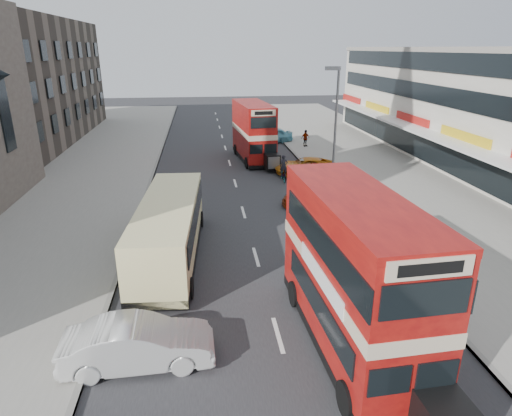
{
  "coord_description": "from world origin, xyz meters",
  "views": [
    {
      "loc": [
        -2.33,
        -10.42,
        9.24
      ],
      "look_at": [
        -0.19,
        6.45,
        3.02
      ],
      "focal_mm": 30.86,
      "sensor_mm": 36.0,
      "label": 1
    }
  ],
  "objects_px": {
    "bus_main": "(354,273)",
    "car_right_c": "(271,135)",
    "car_right_a": "(315,197)",
    "street_lamp": "(335,119)",
    "pedestrian_far": "(305,138)",
    "car_left_front": "(138,344)",
    "cyclist": "(284,172)",
    "pedestrian_near": "(375,201)",
    "bus_second": "(253,132)",
    "coach": "(169,227)",
    "car_right_b": "(306,166)"
  },
  "relations": [
    {
      "from": "car_right_c",
      "to": "coach",
      "type": "bearing_deg",
      "value": -25.88
    },
    {
      "from": "bus_main",
      "to": "car_left_front",
      "type": "bearing_deg",
      "value": -1.08
    },
    {
      "from": "bus_main",
      "to": "car_right_b",
      "type": "xyz_separation_m",
      "value": [
        3.32,
        20.32,
        -1.96
      ]
    },
    {
      "from": "coach",
      "to": "car_right_b",
      "type": "height_order",
      "value": "coach"
    },
    {
      "from": "car_left_front",
      "to": "pedestrian_near",
      "type": "height_order",
      "value": "pedestrian_near"
    },
    {
      "from": "car_right_b",
      "to": "car_right_c",
      "type": "distance_m",
      "value": 12.32
    },
    {
      "from": "bus_second",
      "to": "car_right_a",
      "type": "height_order",
      "value": "bus_second"
    },
    {
      "from": "coach",
      "to": "bus_main",
      "type": "bearing_deg",
      "value": -45.58
    },
    {
      "from": "car_right_a",
      "to": "car_right_b",
      "type": "bearing_deg",
      "value": 166.72
    },
    {
      "from": "bus_second",
      "to": "bus_main",
      "type": "bearing_deg",
      "value": 84.76
    },
    {
      "from": "street_lamp",
      "to": "car_right_a",
      "type": "bearing_deg",
      "value": -121.07
    },
    {
      "from": "bus_main",
      "to": "car_right_a",
      "type": "height_order",
      "value": "bus_main"
    },
    {
      "from": "bus_second",
      "to": "cyclist",
      "type": "relative_size",
      "value": 4.45
    },
    {
      "from": "pedestrian_near",
      "to": "car_right_c",
      "type": "bearing_deg",
      "value": -84.81
    },
    {
      "from": "car_left_front",
      "to": "cyclist",
      "type": "bearing_deg",
      "value": -24.53
    },
    {
      "from": "pedestrian_far",
      "to": "cyclist",
      "type": "height_order",
      "value": "cyclist"
    },
    {
      "from": "car_right_a",
      "to": "cyclist",
      "type": "distance_m",
      "value": 5.6
    },
    {
      "from": "street_lamp",
      "to": "car_right_c",
      "type": "distance_m",
      "value": 16.52
    },
    {
      "from": "car_right_b",
      "to": "cyclist",
      "type": "xyz_separation_m",
      "value": [
        -2.0,
        -1.5,
        -0.0
      ]
    },
    {
      "from": "street_lamp",
      "to": "bus_main",
      "type": "distance_m",
      "value": 17.36
    },
    {
      "from": "bus_main",
      "to": "pedestrian_near",
      "type": "xyz_separation_m",
      "value": [
        5.15,
        11.01,
        -1.66
      ]
    },
    {
      "from": "car_right_a",
      "to": "pedestrian_far",
      "type": "height_order",
      "value": "pedestrian_far"
    },
    {
      "from": "bus_main",
      "to": "cyclist",
      "type": "height_order",
      "value": "bus_main"
    },
    {
      "from": "car_left_front",
      "to": "car_right_b",
      "type": "distance_m",
      "value": 22.87
    },
    {
      "from": "coach",
      "to": "pedestrian_near",
      "type": "xyz_separation_m",
      "value": [
        11.34,
        3.82,
        -0.56
      ]
    },
    {
      "from": "car_left_front",
      "to": "pedestrian_far",
      "type": "height_order",
      "value": "pedestrian_far"
    },
    {
      "from": "car_right_a",
      "to": "pedestrian_far",
      "type": "distance_m",
      "value": 16.85
    },
    {
      "from": "street_lamp",
      "to": "coach",
      "type": "relative_size",
      "value": 0.83
    },
    {
      "from": "car_left_front",
      "to": "car_right_c",
      "type": "bearing_deg",
      "value": -17.35
    },
    {
      "from": "pedestrian_near",
      "to": "cyclist",
      "type": "relative_size",
      "value": 0.82
    },
    {
      "from": "street_lamp",
      "to": "car_right_b",
      "type": "xyz_separation_m",
      "value": [
        -0.95,
        3.63,
        -4.13
      ]
    },
    {
      "from": "pedestrian_far",
      "to": "car_right_a",
      "type": "bearing_deg",
      "value": -124.36
    },
    {
      "from": "cyclist",
      "to": "car_right_b",
      "type": "bearing_deg",
      "value": 36.97
    },
    {
      "from": "car_right_a",
      "to": "car_right_c",
      "type": "bearing_deg",
      "value": 174.7
    },
    {
      "from": "coach",
      "to": "pedestrian_far",
      "type": "height_order",
      "value": "coach"
    },
    {
      "from": "bus_second",
      "to": "car_right_a",
      "type": "relative_size",
      "value": 2.12
    },
    {
      "from": "car_right_b",
      "to": "bus_second",
      "type": "bearing_deg",
      "value": -141.14
    },
    {
      "from": "bus_main",
      "to": "street_lamp",
      "type": "bearing_deg",
      "value": -107.24
    },
    {
      "from": "car_right_c",
      "to": "pedestrian_far",
      "type": "xyz_separation_m",
      "value": [
        2.98,
        -2.79,
        0.19
      ]
    },
    {
      "from": "pedestrian_near",
      "to": "pedestrian_far",
      "type": "xyz_separation_m",
      "value": [
        0.36,
        18.81,
        0.0
      ]
    },
    {
      "from": "car_right_a",
      "to": "pedestrian_far",
      "type": "xyz_separation_m",
      "value": [
        3.29,
        16.52,
        0.36
      ]
    },
    {
      "from": "coach",
      "to": "pedestrian_near",
      "type": "distance_m",
      "value": 11.98
    },
    {
      "from": "car_right_c",
      "to": "cyclist",
      "type": "height_order",
      "value": "cyclist"
    },
    {
      "from": "pedestrian_near",
      "to": "cyclist",
      "type": "height_order",
      "value": "cyclist"
    },
    {
      "from": "bus_main",
      "to": "car_right_c",
      "type": "xyz_separation_m",
      "value": [
        2.53,
        32.62,
        -1.85
      ]
    },
    {
      "from": "coach",
      "to": "car_right_a",
      "type": "relative_size",
      "value": 2.4
    },
    {
      "from": "car_right_b",
      "to": "bus_main",
      "type": "bearing_deg",
      "value": -3.64
    },
    {
      "from": "car_right_a",
      "to": "car_right_c",
      "type": "height_order",
      "value": "car_right_c"
    },
    {
      "from": "street_lamp",
      "to": "car_right_a",
      "type": "height_order",
      "value": "street_lamp"
    },
    {
      "from": "coach",
      "to": "car_right_b",
      "type": "relative_size",
      "value": 2.08
    }
  ]
}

